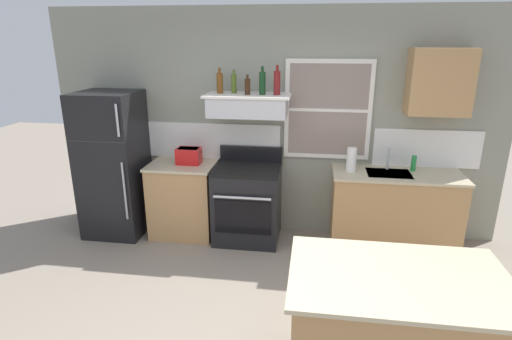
# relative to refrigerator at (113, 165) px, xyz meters

# --- Properties ---
(back_wall) EXTENTS (5.40, 0.11, 2.70)m
(back_wall) POSITION_rel_refrigerator_xyz_m (1.93, 0.39, 0.48)
(back_wall) COLOR gray
(back_wall) RESTS_ON ground_plane
(refrigerator) EXTENTS (0.70, 0.72, 1.75)m
(refrigerator) POSITION_rel_refrigerator_xyz_m (0.00, 0.00, 0.00)
(refrigerator) COLOR black
(refrigerator) RESTS_ON ground_plane
(counter_left_of_stove) EXTENTS (0.79, 0.63, 0.91)m
(counter_left_of_stove) POSITION_rel_refrigerator_xyz_m (0.85, 0.06, -0.42)
(counter_left_of_stove) COLOR tan
(counter_left_of_stove) RESTS_ON ground_plane
(toaster) EXTENTS (0.30, 0.20, 0.19)m
(toaster) POSITION_rel_refrigerator_xyz_m (0.93, 0.08, 0.13)
(toaster) COLOR red
(toaster) RESTS_ON counter_left_of_stove
(stove_range) EXTENTS (0.76, 0.69, 1.09)m
(stove_range) POSITION_rel_refrigerator_xyz_m (1.65, 0.02, -0.41)
(stove_range) COLOR black
(stove_range) RESTS_ON ground_plane
(range_hood_shelf) EXTENTS (0.96, 0.52, 0.24)m
(range_hood_shelf) POSITION_rel_refrigerator_xyz_m (1.65, 0.12, 0.75)
(range_hood_shelf) COLOR silver
(bottle_amber_wine) EXTENTS (0.07, 0.07, 0.28)m
(bottle_amber_wine) POSITION_rel_refrigerator_xyz_m (1.32, 0.13, 0.99)
(bottle_amber_wine) COLOR brown
(bottle_amber_wine) RESTS_ON range_hood_shelf
(bottle_olive_oil_square) EXTENTS (0.06, 0.06, 0.26)m
(bottle_olive_oil_square) POSITION_rel_refrigerator_xyz_m (1.48, 0.18, 0.98)
(bottle_olive_oil_square) COLOR #4C601E
(bottle_olive_oil_square) RESTS_ON range_hood_shelf
(bottle_brown_stout) EXTENTS (0.06, 0.06, 0.22)m
(bottle_brown_stout) POSITION_rel_refrigerator_xyz_m (1.65, 0.07, 0.96)
(bottle_brown_stout) COLOR #381E0F
(bottle_brown_stout) RESTS_ON range_hood_shelf
(bottle_dark_green_wine) EXTENTS (0.07, 0.07, 0.31)m
(bottle_dark_green_wine) POSITION_rel_refrigerator_xyz_m (1.81, 0.09, 1.00)
(bottle_dark_green_wine) COLOR #143819
(bottle_dark_green_wine) RESTS_ON range_hood_shelf
(bottle_red_label_wine) EXTENTS (0.07, 0.07, 0.32)m
(bottle_red_label_wine) POSITION_rel_refrigerator_xyz_m (1.98, 0.10, 1.00)
(bottle_red_label_wine) COLOR maroon
(bottle_red_label_wine) RESTS_ON range_hood_shelf
(counter_right_with_sink) EXTENTS (1.43, 0.63, 0.91)m
(counter_right_with_sink) POSITION_rel_refrigerator_xyz_m (3.35, 0.06, -0.42)
(counter_right_with_sink) COLOR tan
(counter_right_with_sink) RESTS_ON ground_plane
(sink_faucet) EXTENTS (0.03, 0.17, 0.28)m
(sink_faucet) POSITION_rel_refrigerator_xyz_m (3.25, 0.16, 0.21)
(sink_faucet) COLOR silver
(sink_faucet) RESTS_ON counter_right_with_sink
(paper_towel_roll) EXTENTS (0.11, 0.11, 0.27)m
(paper_towel_roll) POSITION_rel_refrigerator_xyz_m (2.83, 0.06, 0.17)
(paper_towel_roll) COLOR white
(paper_towel_roll) RESTS_ON counter_right_with_sink
(dish_soap_bottle) EXTENTS (0.06, 0.06, 0.18)m
(dish_soap_bottle) POSITION_rel_refrigerator_xyz_m (3.53, 0.16, 0.12)
(dish_soap_bottle) COLOR #268C3F
(dish_soap_bottle) RESTS_ON counter_right_with_sink
(kitchen_island) EXTENTS (1.40, 0.90, 0.91)m
(kitchen_island) POSITION_rel_refrigerator_xyz_m (2.98, -2.08, -0.42)
(kitchen_island) COLOR tan
(kitchen_island) RESTS_ON ground_plane
(upper_cabinet_right) EXTENTS (0.64, 0.32, 0.70)m
(upper_cabinet_right) POSITION_rel_refrigerator_xyz_m (3.70, 0.20, 1.02)
(upper_cabinet_right) COLOR tan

